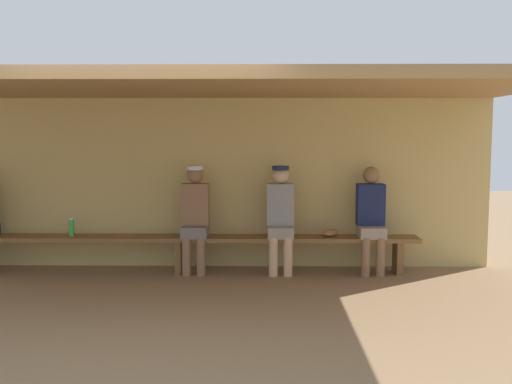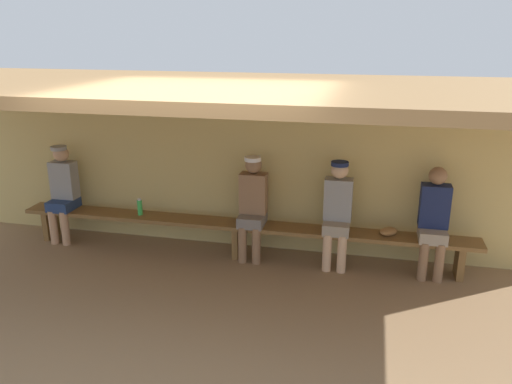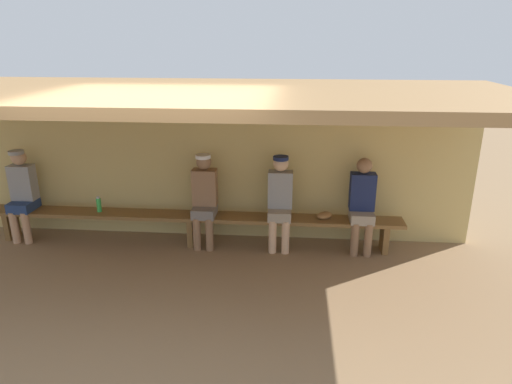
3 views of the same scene
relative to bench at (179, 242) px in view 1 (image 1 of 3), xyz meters
name	(u,v)px [view 1 (image 1 of 3)]	position (x,y,z in m)	size (l,w,h in m)	color
ground_plane	(157,310)	(0.00, -1.55, -0.39)	(24.00, 24.00, 0.00)	#8C6D4C
back_wall	(183,183)	(0.00, 0.45, 0.71)	(8.00, 0.20, 2.20)	tan
dugout_roof	(165,86)	(0.00, -0.85, 1.87)	(8.00, 2.80, 0.12)	#9E7547
bench	(179,242)	(0.00, 0.00, 0.00)	(6.00, 0.36, 0.46)	brown
player_in_white	(371,215)	(2.40, 0.00, 0.34)	(0.34, 0.42, 1.34)	gray
player_middle	(195,214)	(0.21, 0.00, 0.36)	(0.34, 0.42, 1.34)	slate
player_leftmost	(280,214)	(1.27, 0.00, 0.36)	(0.34, 0.42, 1.34)	gray
water_bottle_orange	(72,227)	(-1.35, 0.00, 0.18)	(0.07, 0.07, 0.23)	green
baseball_glove_worn	(330,233)	(1.90, 0.02, 0.12)	(0.24, 0.17, 0.09)	olive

